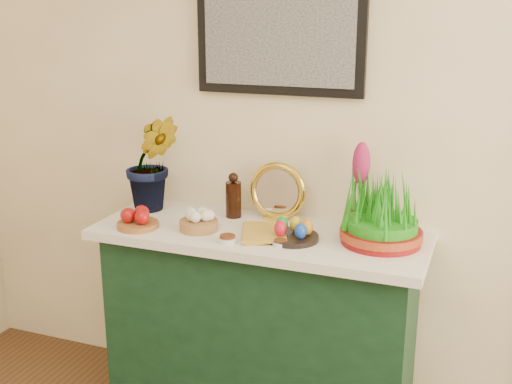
# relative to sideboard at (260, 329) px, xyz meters

# --- Properties ---
(sideboard) EXTENTS (1.30, 0.45, 0.85)m
(sideboard) POSITION_rel_sideboard_xyz_m (0.00, 0.00, 0.00)
(sideboard) COLOR #153A22
(sideboard) RESTS_ON ground
(tablecloth) EXTENTS (1.40, 0.55, 0.04)m
(tablecloth) POSITION_rel_sideboard_xyz_m (0.00, 0.00, 0.45)
(tablecloth) COLOR white
(tablecloth) RESTS_ON sideboard
(hyacinth_green) EXTENTS (0.38, 0.36, 0.59)m
(hyacinth_green) POSITION_rel_sideboard_xyz_m (-0.56, 0.10, 0.76)
(hyacinth_green) COLOR #2E801D
(hyacinth_green) RESTS_ON tablecloth
(apple_bowl) EXTENTS (0.19, 0.19, 0.09)m
(apple_bowl) POSITION_rel_sideboard_xyz_m (-0.50, -0.16, 0.50)
(apple_bowl) COLOR #95592C
(apple_bowl) RESTS_ON tablecloth
(garlic_basket) EXTENTS (0.21, 0.21, 0.09)m
(garlic_basket) POSITION_rel_sideboard_xyz_m (-0.24, -0.09, 0.50)
(garlic_basket) COLOR #AE7D46
(garlic_basket) RESTS_ON tablecloth
(vinegar_cruet) EXTENTS (0.07, 0.07, 0.20)m
(vinegar_cruet) POSITION_rel_sideboard_xyz_m (-0.17, 0.12, 0.55)
(vinegar_cruet) COLOR black
(vinegar_cruet) RESTS_ON tablecloth
(mirror) EXTENTS (0.26, 0.07, 0.26)m
(mirror) POSITION_rel_sideboard_xyz_m (0.02, 0.16, 0.59)
(mirror) COLOR gold
(mirror) RESTS_ON tablecloth
(book) EXTENTS (0.23, 0.28, 0.03)m
(book) POSITION_rel_sideboard_xyz_m (-0.05, -0.09, 0.48)
(book) COLOR gold
(book) RESTS_ON tablecloth
(spice_dish_left) EXTENTS (0.08, 0.08, 0.03)m
(spice_dish_left) POSITION_rel_sideboard_xyz_m (-0.07, -0.18, 0.48)
(spice_dish_left) COLOR silver
(spice_dish_left) RESTS_ON tablecloth
(spice_dish_right) EXTENTS (0.06, 0.06, 0.03)m
(spice_dish_right) POSITION_rel_sideboard_xyz_m (0.14, -0.14, 0.48)
(spice_dish_right) COLOR silver
(spice_dish_right) RESTS_ON tablecloth
(egg_plate) EXTENTS (0.27, 0.27, 0.09)m
(egg_plate) POSITION_rel_sideboard_xyz_m (0.16, -0.06, 0.50)
(egg_plate) COLOR black
(egg_plate) RESTS_ON tablecloth
(hyacinth_pink) EXTENTS (0.12, 0.12, 0.38)m
(hyacinth_pink) POSITION_rel_sideboard_xyz_m (0.39, 0.15, 0.63)
(hyacinth_pink) COLOR brown
(hyacinth_pink) RESTS_ON tablecloth
(wheatgrass_sabzeh) EXTENTS (0.33, 0.33, 0.27)m
(wheatgrass_sabzeh) POSITION_rel_sideboard_xyz_m (0.50, 0.02, 0.58)
(wheatgrass_sabzeh) COLOR maroon
(wheatgrass_sabzeh) RESTS_ON tablecloth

